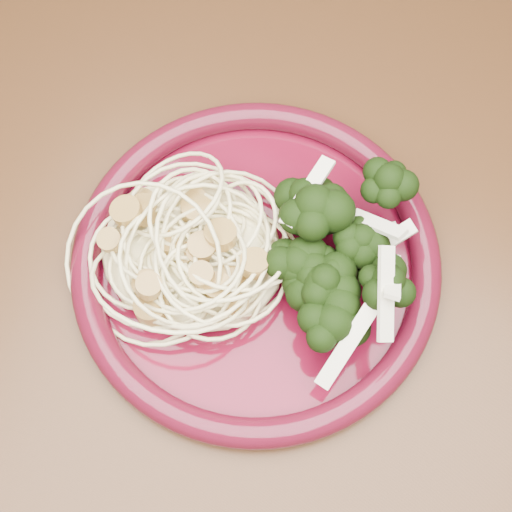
% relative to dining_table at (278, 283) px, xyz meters
% --- Properties ---
extents(dining_table, '(1.20, 0.80, 0.75)m').
position_rel_dining_table_xyz_m(dining_table, '(0.00, 0.00, 0.00)').
color(dining_table, '#472814').
rests_on(dining_table, ground).
extents(dinner_plate, '(0.34, 0.34, 0.02)m').
position_rel_dining_table_xyz_m(dinner_plate, '(-0.01, -0.03, 0.11)').
color(dinner_plate, '#53081A').
rests_on(dinner_plate, dining_table).
extents(spaghetti_pile, '(0.17, 0.16, 0.03)m').
position_rel_dining_table_xyz_m(spaghetti_pile, '(-0.05, -0.04, 0.12)').
color(spaghetti_pile, '#F6ECAE').
rests_on(spaghetti_pile, dinner_plate).
extents(scallop_cluster, '(0.15, 0.15, 0.04)m').
position_rel_dining_table_xyz_m(scallop_cluster, '(-0.05, -0.04, 0.16)').
color(scallop_cluster, '#B08C48').
rests_on(scallop_cluster, spaghetti_pile).
extents(broccoli_pile, '(0.14, 0.18, 0.05)m').
position_rel_dining_table_xyz_m(broccoli_pile, '(0.05, -0.01, 0.13)').
color(broccoli_pile, black).
rests_on(broccoli_pile, dinner_plate).
extents(onion_garnish, '(0.09, 0.12, 0.06)m').
position_rel_dining_table_xyz_m(onion_garnish, '(0.05, -0.01, 0.17)').
color(onion_garnish, '#F0ECCE').
rests_on(onion_garnish, broccoli_pile).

